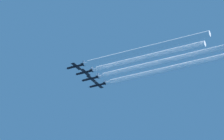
# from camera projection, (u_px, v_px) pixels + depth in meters

# --- Properties ---
(jet_far_left) EXTENTS (8.63, 12.57, 3.02)m
(jet_far_left) POSITION_uv_depth(u_px,v_px,m) (75.00, 67.00, 323.39)
(jet_far_left) COLOR black
(jet_inner_left) EXTENTS (8.63, 12.57, 3.02)m
(jet_inner_left) POSITION_uv_depth(u_px,v_px,m) (84.00, 72.00, 330.50)
(jet_inner_left) COLOR black
(jet_center) EXTENTS (8.63, 12.57, 3.02)m
(jet_center) POSITION_uv_depth(u_px,v_px,m) (90.00, 79.00, 337.26)
(jet_center) COLOR black
(jet_inner_right) EXTENTS (8.63, 12.57, 3.02)m
(jet_inner_right) POSITION_uv_depth(u_px,v_px,m) (97.00, 85.00, 343.97)
(jet_inner_right) COLOR black
(smoke_trail_far_left) EXTENTS (3.18, 70.80, 3.18)m
(smoke_trail_far_left) POSITION_uv_depth(u_px,v_px,m) (144.00, 50.00, 306.93)
(smoke_trail_far_left) COLOR white
(smoke_trail_inner_left) EXTENTS (3.18, 64.70, 3.18)m
(smoke_trail_inner_left) POSITION_uv_depth(u_px,v_px,m) (147.00, 58.00, 315.26)
(smoke_trail_inner_left) COLOR white
(smoke_trail_center) EXTENTS (3.18, 77.88, 3.18)m
(smoke_trail_center) POSITION_uv_depth(u_px,v_px,m) (163.00, 62.00, 319.37)
(smoke_trail_center) COLOR white
(smoke_trail_inner_right) EXTENTS (3.18, 79.55, 3.18)m
(smoke_trail_inner_right) POSITION_uv_depth(u_px,v_px,m) (171.00, 69.00, 325.75)
(smoke_trail_inner_right) COLOR white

